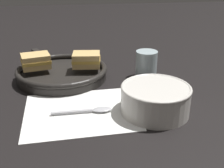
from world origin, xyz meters
TOP-DOWN VIEW (x-y plane):
  - ground_plane at (0.00, 0.00)m, footprint 4.00×4.00m
  - napkin at (-0.08, -0.04)m, footprint 0.30×0.26m
  - soup_bowl at (0.11, -0.08)m, footprint 0.18×0.18m
  - spoon at (-0.05, -0.06)m, footprint 0.16×0.03m
  - skillet at (-0.13, 0.20)m, footprint 0.31×0.42m
  - sandwich_near_left at (-0.22, 0.20)m, footprint 0.11×0.09m
  - sandwich_near_right at (-0.05, 0.19)m, footprint 0.10×0.08m
  - drinking_glass at (0.15, 0.17)m, footprint 0.07×0.07m

SIDE VIEW (x-z plane):
  - ground_plane at x=0.00m, z-range 0.00..0.00m
  - napkin at x=-0.08m, z-range 0.00..0.00m
  - spoon at x=-0.05m, z-range 0.00..0.01m
  - skillet at x=-0.13m, z-range 0.00..0.04m
  - soup_bowl at x=0.11m, z-range 0.00..0.08m
  - drinking_glass at x=0.15m, z-range 0.00..0.09m
  - sandwich_near_left at x=-0.22m, z-range 0.04..0.09m
  - sandwich_near_right at x=-0.05m, z-range 0.04..0.09m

